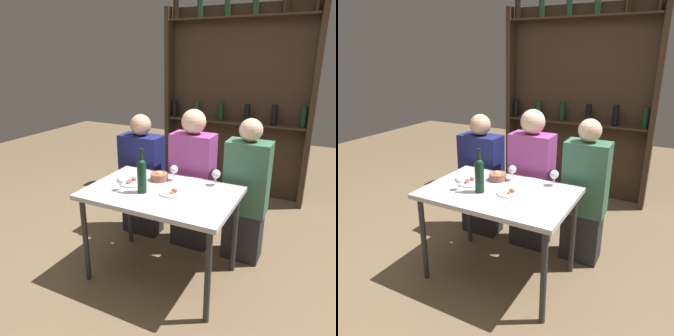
% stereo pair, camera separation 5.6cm
% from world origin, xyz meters
% --- Properties ---
extents(ground_plane, '(10.00, 10.00, 0.00)m').
position_xyz_m(ground_plane, '(0.00, 0.00, 0.00)').
color(ground_plane, brown).
extents(dining_table, '(1.14, 0.76, 0.76)m').
position_xyz_m(dining_table, '(0.00, 0.00, 0.68)').
color(dining_table, silver).
rests_on(dining_table, ground_plane).
extents(wine_rack_wall, '(1.83, 0.21, 2.41)m').
position_xyz_m(wine_rack_wall, '(0.00, 1.98, 1.22)').
color(wine_rack_wall, '#38281C').
rests_on(wine_rack_wall, ground_plane).
extents(wine_bottle, '(0.07, 0.07, 0.34)m').
position_xyz_m(wine_bottle, '(-0.12, -0.09, 0.90)').
color(wine_bottle, black).
rests_on(wine_bottle, dining_table).
extents(wine_glass_0, '(0.07, 0.07, 0.13)m').
position_xyz_m(wine_glass_0, '(0.33, 0.30, 0.85)').
color(wine_glass_0, silver).
rests_on(wine_glass_0, dining_table).
extents(wine_glass_1, '(0.06, 0.06, 0.11)m').
position_xyz_m(wine_glass_1, '(-0.29, -0.13, 0.83)').
color(wine_glass_1, silver).
rests_on(wine_glass_1, dining_table).
extents(wine_glass_2, '(0.07, 0.07, 0.13)m').
position_xyz_m(wine_glass_2, '(-0.01, 0.25, 0.85)').
color(wine_glass_2, silver).
rests_on(wine_glass_2, dining_table).
extents(food_plate_0, '(0.18, 0.18, 0.04)m').
position_xyz_m(food_plate_0, '(0.10, -0.01, 0.77)').
color(food_plate_0, white).
rests_on(food_plate_0, dining_table).
extents(food_plate_1, '(0.18, 0.18, 0.04)m').
position_xyz_m(food_plate_1, '(-0.28, 0.02, 0.77)').
color(food_plate_1, silver).
rests_on(food_plate_1, dining_table).
extents(snack_bowl, '(0.15, 0.15, 0.08)m').
position_xyz_m(snack_bowl, '(-0.12, 0.19, 0.79)').
color(snack_bowl, '#995142').
rests_on(snack_bowl, dining_table).
extents(seated_person_left, '(0.41, 0.22, 1.22)m').
position_xyz_m(seated_person_left, '(-0.51, 0.56, 0.57)').
color(seated_person_left, '#26262B').
rests_on(seated_person_left, ground_plane).
extents(seated_person_center, '(0.38, 0.22, 1.31)m').
position_xyz_m(seated_person_center, '(0.03, 0.56, 0.62)').
color(seated_person_center, '#26262B').
rests_on(seated_person_center, ground_plane).
extents(seated_person_right, '(0.36, 0.22, 1.27)m').
position_xyz_m(seated_person_right, '(0.52, 0.56, 0.60)').
color(seated_person_right, '#26262B').
rests_on(seated_person_right, ground_plane).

